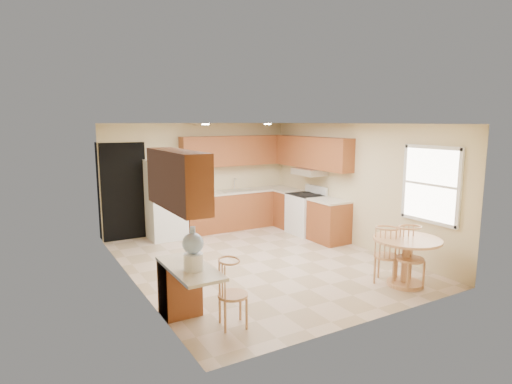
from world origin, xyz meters
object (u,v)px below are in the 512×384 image
stove (306,213)px  dining_table (406,255)px  chair_table_b (415,253)px  chair_table_a (391,250)px  refrigerator (166,199)px  water_crock (193,251)px  chair_desk (236,288)px

stove → dining_table: 3.35m
chair_table_b → chair_table_a: bearing=-52.7°
refrigerator → dining_table: bearing=-62.6°
chair_table_a → water_crock: 3.27m
chair_table_b → water_crock: 3.46m
refrigerator → stove: (2.88, -1.22, -0.39)m
chair_table_a → water_crock: size_ratio=1.68×
chair_desk → dining_table: bearing=100.3°
chair_desk → water_crock: bearing=-106.2°
chair_table_a → chair_desk: (-2.78, -0.11, -0.02)m
chair_desk → water_crock: 0.70m
water_crock → chair_table_b: bearing=-7.6°
stove → chair_table_b: (-0.52, -3.47, 0.11)m
chair_table_b → chair_desk: (-2.95, 0.22, -0.05)m
dining_table → stove: bearing=81.0°
water_crock → dining_table: bearing=-4.9°
stove → chair_table_b: stove is taller
refrigerator → chair_table_a: 4.89m
chair_desk → chair_table_a: bearing=103.6°
chair_table_a → water_crock: water_crock is taller
refrigerator → dining_table: 5.12m
water_crock → stove: bearing=37.5°
stove → dining_table: stove is taller
dining_table → chair_desk: 2.95m
chair_table_b → chair_desk: 2.96m
chair_table_a → chair_desk: size_ratio=1.05×
stove → chair_desk: stove is taller
refrigerator → dining_table: (2.35, -4.53, -0.37)m
stove → chair_desk: size_ratio=1.27×
stove → chair_table_b: 3.51m
chair_table_a → stove: bearing=135.6°
chair_desk → water_crock: (-0.45, 0.24, 0.49)m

